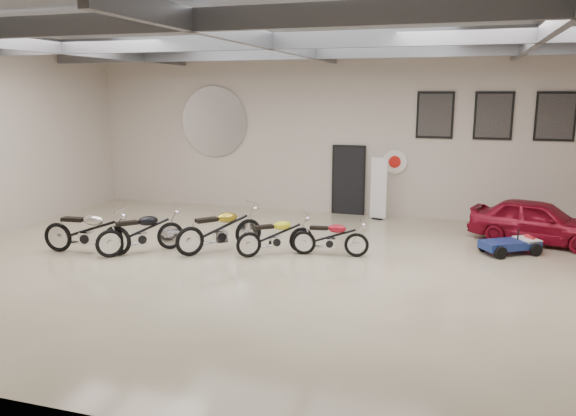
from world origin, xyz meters
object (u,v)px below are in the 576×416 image
(motorcycle_silver, at_px, (87,230))
(motorcycle_black, at_px, (141,231))
(go_kart, at_px, (515,241))
(vintage_car, at_px, (537,221))
(motorcycle_yellow, at_px, (275,235))
(motorcycle_red, at_px, (330,237))
(motorcycle_gold, at_px, (220,228))
(banner_stand, at_px, (379,189))

(motorcycle_silver, distance_m, motorcycle_black, 1.26)
(go_kart, bearing_deg, vintage_car, 31.18)
(motorcycle_silver, height_order, vintage_car, motorcycle_silver)
(motorcycle_yellow, distance_m, go_kart, 5.68)
(motorcycle_red, relative_size, go_kart, 1.05)
(motorcycle_silver, relative_size, motorcycle_yellow, 1.18)
(motorcycle_silver, relative_size, go_kart, 1.31)
(go_kart, bearing_deg, motorcycle_red, 167.23)
(motorcycle_black, relative_size, vintage_car, 0.63)
(motorcycle_silver, bearing_deg, motorcycle_gold, 15.44)
(motorcycle_black, distance_m, motorcycle_yellow, 3.19)
(motorcycle_red, distance_m, go_kart, 4.40)
(motorcycle_gold, bearing_deg, banner_stand, 7.63)
(motorcycle_yellow, distance_m, vintage_car, 6.69)
(banner_stand, xyz_separation_m, motorcycle_gold, (-3.11, -4.62, -0.36))
(motorcycle_silver, bearing_deg, vintage_car, 17.13)
(banner_stand, height_order, motorcycle_gold, banner_stand)
(motorcycle_black, height_order, motorcycle_gold, motorcycle_gold)
(motorcycle_silver, relative_size, motorcycle_black, 1.07)
(go_kart, bearing_deg, motorcycle_yellow, 165.84)
(motorcycle_red, bearing_deg, go_kart, 12.10)
(motorcycle_red, xyz_separation_m, go_kart, (4.15, 1.48, -0.15))
(vintage_car, bearing_deg, motorcycle_silver, 128.99)
(motorcycle_gold, height_order, motorcycle_red, motorcycle_gold)
(motorcycle_black, height_order, go_kart, motorcycle_black)
(banner_stand, distance_m, motorcycle_gold, 5.58)
(vintage_car, bearing_deg, motorcycle_red, 136.20)
(motorcycle_yellow, bearing_deg, go_kart, -19.55)
(banner_stand, xyz_separation_m, go_kart, (3.63, -2.71, -0.63))
(vintage_car, bearing_deg, motorcycle_gold, 129.65)
(motorcycle_black, xyz_separation_m, motorcycle_gold, (1.73, 0.69, 0.03))
(motorcycle_black, xyz_separation_m, go_kart, (8.47, 2.60, -0.23))
(vintage_car, bearing_deg, go_kart, 170.26)
(banner_stand, relative_size, motorcycle_black, 0.91)
(go_kart, bearing_deg, motorcycle_silver, 164.87)
(go_kart, bearing_deg, motorcycle_gold, 163.37)
(motorcycle_silver, xyz_separation_m, go_kart, (9.66, 3.01, -0.27))
(banner_stand, distance_m, go_kart, 4.57)
(go_kart, xyz_separation_m, vintage_car, (0.60, 1.21, 0.25))
(motorcycle_gold, bearing_deg, motorcycle_black, 153.31)
(motorcycle_black, relative_size, motorcycle_gold, 0.94)
(motorcycle_silver, bearing_deg, go_kart, 12.08)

